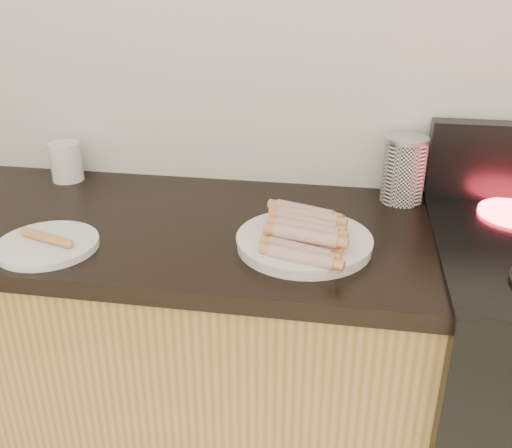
% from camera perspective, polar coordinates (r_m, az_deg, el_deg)
% --- Properties ---
extents(wall_back, '(4.00, 0.04, 2.60)m').
position_cam_1_polar(wall_back, '(1.54, 2.49, 18.19)').
color(wall_back, silver).
rests_on(wall_back, ground).
extents(cabinet_base, '(2.20, 0.59, 0.86)m').
position_cam_1_polar(cabinet_base, '(1.84, -22.19, -12.14)').
color(cabinet_base, '#9F7642').
rests_on(cabinet_base, floor).
extents(main_plate, '(0.38, 0.38, 0.02)m').
position_cam_1_polar(main_plate, '(1.27, 4.83, -1.92)').
color(main_plate, white).
rests_on(main_plate, counter_slab).
extents(side_plate, '(0.29, 0.29, 0.02)m').
position_cam_1_polar(side_plate, '(1.34, -20.13, -1.97)').
color(side_plate, white).
rests_on(side_plate, counter_slab).
extents(hotdog_pile, '(0.14, 0.30, 0.05)m').
position_cam_1_polar(hotdog_pile, '(1.25, 4.89, -0.52)').
color(hotdog_pile, maroon).
rests_on(hotdog_pile, main_plate).
extents(plain_sausages, '(0.13, 0.06, 0.02)m').
position_cam_1_polar(plain_sausages, '(1.34, -20.24, -1.27)').
color(plain_sausages, '#AE6D3B').
rests_on(plain_sausages, side_plate).
extents(canister, '(0.11, 0.11, 0.17)m').
position_cam_1_polar(canister, '(1.53, 14.57, 5.30)').
color(canister, white).
rests_on(canister, counter_slab).
extents(mug, '(0.12, 0.12, 0.11)m').
position_cam_1_polar(mug, '(1.73, -18.46, 5.93)').
color(mug, silver).
rests_on(mug, counter_slab).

